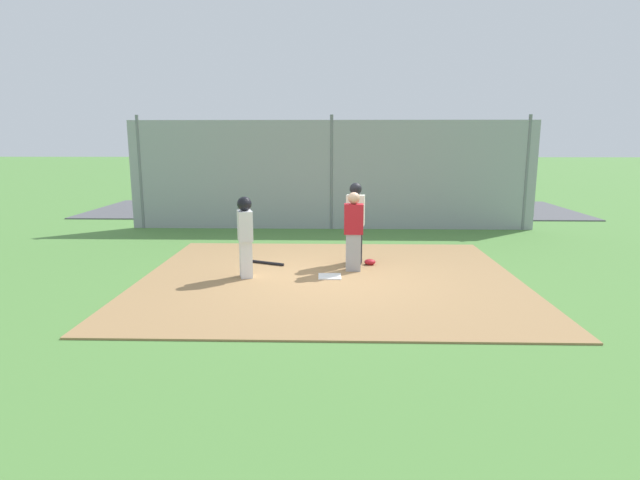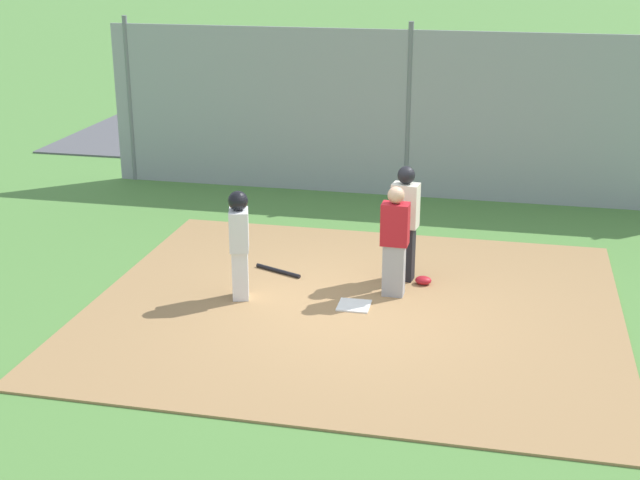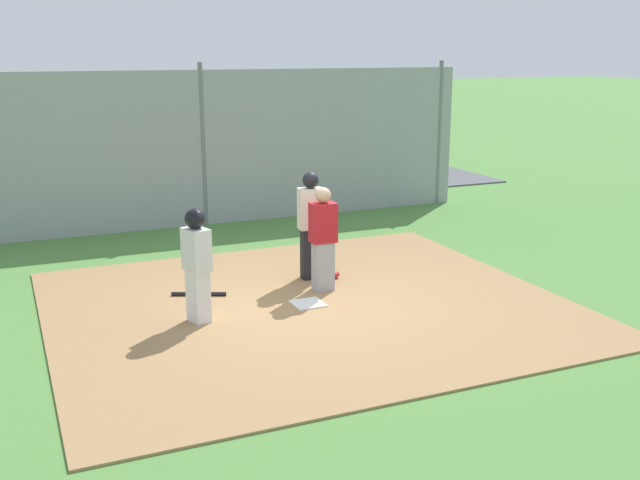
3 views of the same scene
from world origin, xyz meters
TOP-DOWN VIEW (x-y plane):
  - ground_plane at (0.00, 0.00)m, footprint 140.00×140.00m
  - dirt_infield at (0.00, 0.00)m, footprint 7.20×6.40m
  - home_plate at (0.00, 0.00)m, footprint 0.45×0.45m
  - catcher at (-0.47, -0.53)m, footprint 0.39×0.27m
  - umpire at (-0.53, -1.15)m, footprint 0.41×0.30m
  - runner at (1.61, 0.04)m, footprint 0.35×0.44m
  - baseball_bat at (1.35, -1.00)m, footprint 0.77×0.38m
  - catcher_mask at (-0.85, -1.01)m, footprint 0.24×0.20m
  - backstop_fence at (0.00, -5.63)m, footprint 12.00×0.10m
  - parking_lot at (0.00, -9.85)m, footprint 18.00×5.20m
  - parked_car_silver at (-3.34, -9.27)m, footprint 4.34×2.18m
  - parked_car_white at (3.21, -10.08)m, footprint 4.30×2.08m

SIDE VIEW (x-z plane):
  - ground_plane at x=0.00m, z-range 0.00..0.00m
  - dirt_infield at x=0.00m, z-range 0.00..0.03m
  - parking_lot at x=0.00m, z-range 0.00..0.04m
  - home_plate at x=0.00m, z-range 0.03..0.05m
  - baseball_bat at x=1.35m, z-range 0.03..0.09m
  - catcher_mask at x=-0.85m, z-range 0.03..0.15m
  - parked_car_silver at x=-3.34m, z-range -0.03..1.25m
  - parked_car_white at x=3.21m, z-range -0.03..1.25m
  - catcher at x=-0.47m, z-range 0.06..1.65m
  - runner at x=1.61m, z-range 0.13..1.69m
  - umpire at x=-0.53m, z-range 0.07..1.80m
  - backstop_fence at x=0.00m, z-range -0.07..3.28m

